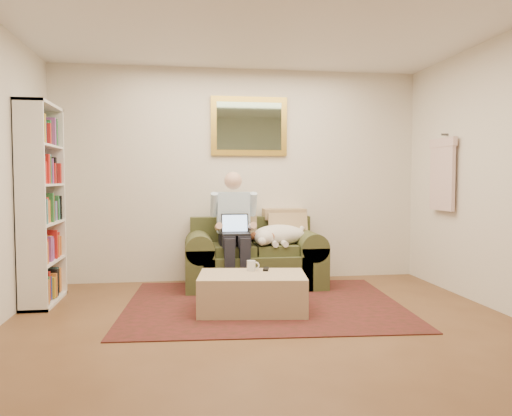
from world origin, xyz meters
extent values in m
cube|color=brown|center=(0.00, 0.00, 0.00)|extent=(4.50, 5.00, 0.01)
cube|color=silver|center=(0.00, 2.50, 1.30)|extent=(4.50, 0.01, 2.60)
cube|color=black|center=(0.09, 1.21, 0.01)|extent=(2.84, 2.33, 0.01)
cube|color=#474E29|center=(0.12, 2.03, 0.20)|extent=(1.21, 0.77, 0.39)
cube|color=#474E29|center=(0.12, 2.37, 0.59)|extent=(1.46, 0.17, 0.40)
cube|color=#474E29|center=(-0.52, 2.03, 0.24)|extent=(0.32, 0.77, 0.80)
cube|color=#474E29|center=(0.75, 2.03, 0.24)|extent=(0.32, 0.77, 0.80)
cube|color=#474E29|center=(-0.12, 1.98, 0.45)|extent=(0.46, 0.52, 0.11)
cube|color=#474E29|center=(0.35, 1.98, 0.45)|extent=(0.46, 0.52, 0.11)
cube|color=black|center=(-0.12, 1.81, 0.65)|extent=(0.31, 0.21, 0.02)
cube|color=black|center=(-0.12, 1.91, 0.76)|extent=(0.31, 0.06, 0.21)
cube|color=#99BFF2|center=(-0.12, 1.91, 0.76)|extent=(0.28, 0.04, 0.18)
cube|color=#D0B48B|center=(-0.06, 0.95, 0.18)|extent=(1.06, 0.75, 0.36)
cylinder|color=white|center=(-0.04, 1.11, 0.41)|extent=(0.08, 0.08, 0.10)
cube|color=black|center=(0.10, 1.13, 0.37)|extent=(0.08, 0.16, 0.02)
cube|color=gold|center=(0.12, 2.48, 1.90)|extent=(0.94, 0.04, 0.72)
cube|color=gray|center=(0.12, 2.46, 1.90)|extent=(0.80, 0.01, 0.58)
camera|label=1|loc=(-0.69, -3.65, 1.25)|focal=35.00mm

